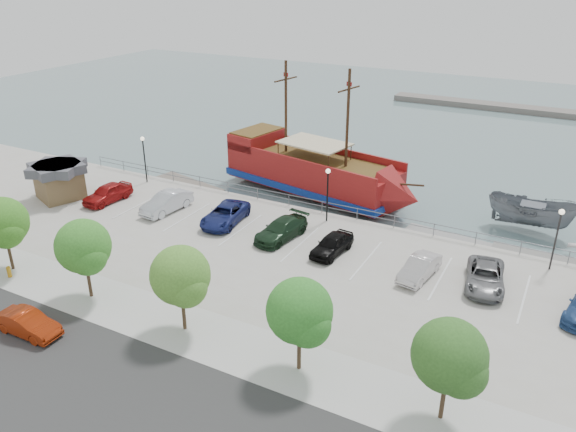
% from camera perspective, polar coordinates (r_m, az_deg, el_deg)
% --- Properties ---
extents(ground, '(160.00, 160.00, 0.00)m').
position_cam_1_polar(ground, '(38.91, -0.08, -5.39)').
color(ground, slate).
extents(street, '(100.00, 8.00, 0.04)m').
position_cam_1_polar(street, '(27.90, -16.58, -17.85)').
color(street, '#303030').
rests_on(street, land_slab).
extents(sidewalk, '(100.00, 4.00, 0.05)m').
position_cam_1_polar(sidewalk, '(31.30, -8.93, -11.74)').
color(sidewalk, '#B7B7B7').
rests_on(sidewalk, land_slab).
extents(seawall_railing, '(50.00, 0.06, 1.00)m').
position_cam_1_polar(seawall_railing, '(44.53, 4.65, 0.74)').
color(seawall_railing, slate).
rests_on(seawall_railing, land_slab).
extents(far_shore, '(40.00, 3.00, 0.80)m').
position_cam_1_polar(far_shore, '(87.08, 23.79, 9.77)').
color(far_shore, '#665E58').
rests_on(far_shore, ground).
extents(pirate_ship, '(19.49, 8.65, 12.10)m').
position_cam_1_polar(pirate_ship, '(50.14, 3.73, 4.14)').
color(pirate_ship, maroon).
rests_on(pirate_ship, ground).
extents(patrol_boat, '(6.82, 2.83, 2.60)m').
position_cam_1_polar(patrol_boat, '(47.68, 23.47, 0.04)').
color(patrol_boat, slate).
rests_on(patrol_boat, ground).
extents(dock_west, '(7.91, 3.79, 0.44)m').
position_cam_1_polar(dock_west, '(53.56, -10.08, 3.08)').
color(dock_west, '#6C6358').
rests_on(dock_west, ground).
extents(dock_mid, '(7.19, 2.79, 0.40)m').
position_cam_1_polar(dock_mid, '(43.97, 16.11, -2.43)').
color(dock_mid, gray).
rests_on(dock_mid, ground).
extents(dock_east, '(7.33, 2.26, 0.42)m').
position_cam_1_polar(dock_east, '(43.42, 24.61, -4.15)').
color(dock_east, slate).
rests_on(dock_east, ground).
extents(shed, '(4.81, 4.81, 3.05)m').
position_cam_1_polar(shed, '(51.09, -22.25, 3.43)').
color(shed, brown).
rests_on(shed, land_slab).
extents(street_sedan, '(3.94, 1.45, 1.29)m').
position_cam_1_polar(street_sedan, '(33.66, -24.95, -9.87)').
color(street_sedan, '#932509').
rests_on(street_sedan, street).
extents(fire_hydrant, '(0.28, 0.28, 0.81)m').
position_cam_1_polar(fire_hydrant, '(39.90, -26.49, -5.05)').
color(fire_hydrant, orange).
rests_on(fire_hydrant, sidewalk).
extents(lamp_post_left, '(0.36, 0.36, 4.28)m').
position_cam_1_polar(lamp_post_left, '(52.01, -14.44, 6.39)').
color(lamp_post_left, black).
rests_on(lamp_post_left, land_slab).
extents(lamp_post_mid, '(0.36, 0.36, 4.28)m').
position_cam_1_polar(lamp_post_mid, '(42.51, 4.05, 3.10)').
color(lamp_post_mid, black).
rests_on(lamp_post_mid, land_slab).
extents(lamp_post_right, '(0.36, 0.36, 4.28)m').
position_cam_1_polar(lamp_post_right, '(39.41, 25.75, -1.16)').
color(lamp_post_right, black).
rests_on(lamp_post_right, land_slab).
extents(tree_b, '(3.30, 3.20, 5.00)m').
position_cam_1_polar(tree_b, '(39.52, -26.94, -0.76)').
color(tree_b, '#473321').
rests_on(tree_b, sidewalk).
extents(tree_c, '(3.30, 3.20, 5.00)m').
position_cam_1_polar(tree_c, '(34.35, -19.99, -3.14)').
color(tree_c, '#473321').
rests_on(tree_c, sidewalk).
extents(tree_d, '(3.30, 3.20, 5.00)m').
position_cam_1_polar(tree_d, '(29.93, -10.74, -6.21)').
color(tree_d, '#473321').
rests_on(tree_d, sidewalk).
extents(tree_e, '(3.30, 3.20, 5.00)m').
position_cam_1_polar(tree_e, '(26.64, 1.38, -9.93)').
color(tree_e, '#473321').
rests_on(tree_e, sidewalk).
extents(tree_f, '(3.30, 3.20, 5.00)m').
position_cam_1_polar(tree_f, '(24.93, 16.34, -13.81)').
color(tree_f, '#473321').
rests_on(tree_f, sidewalk).
extents(parked_car_a, '(2.10, 4.59, 1.52)m').
position_cam_1_polar(parked_car_a, '(49.17, -17.86, 2.23)').
color(parked_car_a, maroon).
rests_on(parked_car_a, land_slab).
extents(parked_car_b, '(2.09, 4.83, 1.55)m').
position_cam_1_polar(parked_car_b, '(45.98, -12.23, 1.36)').
color(parked_car_b, silver).
rests_on(parked_car_b, land_slab).
extents(parked_car_c, '(2.97, 5.34, 1.41)m').
position_cam_1_polar(parked_car_c, '(43.20, -6.41, 0.15)').
color(parked_car_c, navy).
rests_on(parked_car_c, land_slab).
extents(parked_car_d, '(2.68, 5.09, 1.41)m').
position_cam_1_polar(parked_car_d, '(40.54, -0.70, -1.38)').
color(parked_car_d, black).
rests_on(parked_car_d, land_slab).
extents(parked_car_e, '(2.06, 4.21, 1.38)m').
position_cam_1_polar(parked_car_e, '(38.59, 4.49, -2.89)').
color(parked_car_e, black).
rests_on(parked_car_e, land_slab).
extents(parked_car_f, '(1.99, 4.22, 1.34)m').
position_cam_1_polar(parked_car_f, '(36.61, 13.21, -5.15)').
color(parked_car_f, beige).
rests_on(parked_car_f, land_slab).
extents(parked_car_g, '(2.99, 5.16, 1.35)m').
position_cam_1_polar(parked_car_g, '(36.74, 19.40, -5.85)').
color(parked_car_g, slate).
rests_on(parked_car_g, land_slab).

